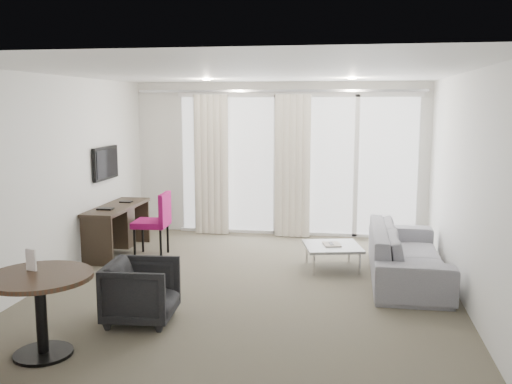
% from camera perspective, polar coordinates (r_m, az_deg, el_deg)
% --- Properties ---
extents(floor, '(5.00, 6.00, 0.00)m').
position_cam_1_polar(floor, '(7.12, -0.81, -9.53)').
color(floor, brown).
rests_on(floor, ground).
extents(ceiling, '(5.00, 6.00, 0.00)m').
position_cam_1_polar(ceiling, '(6.76, -0.86, 11.87)').
color(ceiling, white).
rests_on(ceiling, ground).
extents(wall_left, '(0.00, 6.00, 2.60)m').
position_cam_1_polar(wall_left, '(7.67, -19.54, 1.27)').
color(wall_left, silver).
rests_on(wall_left, ground).
extents(wall_right, '(0.00, 6.00, 2.60)m').
position_cam_1_polar(wall_right, '(6.83, 20.27, 0.36)').
color(wall_right, silver).
rests_on(wall_right, ground).
extents(wall_front, '(5.00, 0.00, 2.60)m').
position_cam_1_polar(wall_front, '(3.95, -8.70, -5.03)').
color(wall_front, silver).
rests_on(wall_front, ground).
extents(window_panel, '(4.00, 0.02, 2.38)m').
position_cam_1_polar(window_panel, '(9.73, 4.07, 2.66)').
color(window_panel, white).
rests_on(window_panel, ground).
extents(window_frame, '(4.10, 0.06, 2.44)m').
position_cam_1_polar(window_frame, '(9.71, 4.07, 2.65)').
color(window_frame, white).
rests_on(window_frame, ground).
extents(curtain_left, '(0.60, 0.20, 2.38)m').
position_cam_1_polar(curtain_left, '(9.81, -4.49, 2.71)').
color(curtain_left, beige).
rests_on(curtain_left, ground).
extents(curtain_right, '(0.60, 0.20, 2.38)m').
position_cam_1_polar(curtain_right, '(9.57, 3.68, 2.57)').
color(curtain_right, beige).
rests_on(curtain_right, ground).
extents(curtain_track, '(4.80, 0.04, 0.04)m').
position_cam_1_polar(curtain_track, '(9.54, 2.24, 10.08)').
color(curtain_track, '#B2B2B7').
rests_on(curtain_track, ceiling).
extents(downlight_a, '(0.12, 0.12, 0.02)m').
position_cam_1_polar(downlight_a, '(8.52, -4.96, 11.15)').
color(downlight_a, '#FFE0B2').
rests_on(downlight_a, ceiling).
extents(downlight_b, '(0.12, 0.12, 0.02)m').
position_cam_1_polar(downlight_b, '(8.25, 9.59, 11.13)').
color(downlight_b, '#FFE0B2').
rests_on(downlight_b, ceiling).
extents(desk, '(0.48, 1.54, 0.72)m').
position_cam_1_polar(desk, '(8.87, -13.67, -3.66)').
color(desk, black).
rests_on(desk, floor).
extents(tv, '(0.05, 0.80, 0.50)m').
position_cam_1_polar(tv, '(8.93, -14.81, 2.81)').
color(tv, black).
rests_on(tv, wall_left).
extents(desk_chair, '(0.55, 0.52, 0.95)m').
position_cam_1_polar(desk_chair, '(8.58, -10.45, -3.18)').
color(desk_chair, '#8F0D52').
rests_on(desk_chair, floor).
extents(round_table, '(1.04, 1.04, 0.75)m').
position_cam_1_polar(round_table, '(5.54, -20.68, -11.45)').
color(round_table, '#2F1F13').
rests_on(round_table, floor).
extents(menu_card, '(0.11, 0.04, 0.20)m').
position_cam_1_polar(menu_card, '(5.58, -21.50, -7.62)').
color(menu_card, white).
rests_on(menu_card, round_table).
extents(tub_armchair, '(0.75, 0.73, 0.64)m').
position_cam_1_polar(tub_armchair, '(6.10, -11.38, -9.72)').
color(tub_armchair, black).
rests_on(tub_armchair, floor).
extents(coffee_table, '(0.89, 0.89, 0.33)m').
position_cam_1_polar(coffee_table, '(7.91, 7.63, -6.46)').
color(coffee_table, gray).
rests_on(coffee_table, floor).
extents(remote, '(0.09, 0.18, 0.02)m').
position_cam_1_polar(remote, '(7.88, 7.54, -5.06)').
color(remote, black).
rests_on(remote, coffee_table).
extents(magazine, '(0.25, 0.29, 0.01)m').
position_cam_1_polar(magazine, '(7.88, 7.59, -5.06)').
color(magazine, gray).
rests_on(magazine, coffee_table).
extents(sofa, '(0.90, 2.31, 0.67)m').
position_cam_1_polar(sofa, '(7.62, 14.88, -5.94)').
color(sofa, gray).
rests_on(sofa, floor).
extents(terrace_slab, '(5.60, 3.00, 0.12)m').
position_cam_1_polar(terrace_slab, '(11.41, 4.74, -2.83)').
color(terrace_slab, '#4D4D50').
rests_on(terrace_slab, ground).
extents(rattan_chair_a, '(0.62, 0.62, 0.81)m').
position_cam_1_polar(rattan_chair_a, '(10.73, 8.87, -1.14)').
color(rattan_chair_a, brown).
rests_on(rattan_chair_a, terrace_slab).
extents(rattan_chair_b, '(0.74, 0.74, 0.85)m').
position_cam_1_polar(rattan_chair_b, '(10.81, 11.32, -1.02)').
color(rattan_chair_b, brown).
rests_on(rattan_chair_b, terrace_slab).
extents(rattan_table, '(0.59, 0.59, 0.45)m').
position_cam_1_polar(rattan_table, '(11.00, 10.57, -1.90)').
color(rattan_table, brown).
rests_on(rattan_table, terrace_slab).
extents(balustrade, '(5.50, 0.06, 1.05)m').
position_cam_1_polar(balustrade, '(12.75, 5.32, 0.94)').
color(balustrade, '#B2B2B7').
rests_on(balustrade, terrace_slab).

